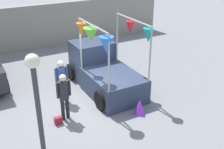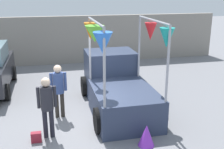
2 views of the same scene
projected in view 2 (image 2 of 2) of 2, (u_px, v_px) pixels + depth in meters
name	position (u px, v px, depth m)	size (l,w,h in m)	color
ground_plane	(78.00, 123.00, 8.78)	(60.00, 60.00, 0.00)	slate
vendor_truck	(116.00, 83.00, 9.77)	(2.36, 4.13, 3.16)	#2D3851
person_customer	(47.00, 102.00, 7.66)	(0.53, 0.34, 1.76)	black
person_vendor	(58.00, 86.00, 8.89)	(0.53, 0.34, 1.76)	#2D2823
handbag	(36.00, 137.00, 7.67)	(0.28, 0.16, 0.28)	maroon
brick_boundary_wall	(62.00, 40.00, 15.39)	(18.00, 0.36, 2.60)	gray
folded_kite_bundle_violet	(146.00, 135.00, 7.45)	(0.44, 0.44, 0.60)	purple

